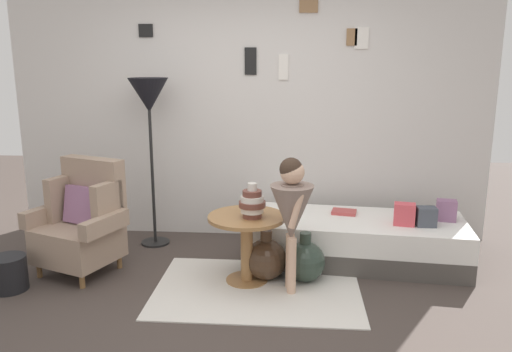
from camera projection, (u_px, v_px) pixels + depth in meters
ground_plane at (224, 325)px, 3.51m from camera, size 12.00×12.00×0.00m
gallery_wall at (249, 110)px, 5.12m from camera, size 4.80×0.12×2.60m
rug at (257, 289)px, 4.06m from camera, size 1.63×1.15×0.01m
armchair at (83, 222)px, 4.36m from camera, size 0.88×0.78×0.97m
daybed at (357, 240)px, 4.61m from camera, size 1.97×0.98×0.40m
pillow_head at (446, 210)px, 4.50m from camera, size 0.19×0.15×0.19m
pillow_mid at (426, 217)px, 4.35m from camera, size 0.17×0.12×0.17m
pillow_back at (404, 214)px, 4.38m from camera, size 0.20×0.15×0.19m
side_table at (247, 234)px, 4.13m from camera, size 0.63×0.63×0.57m
vase_striped at (252, 203)px, 4.02m from camera, size 0.21×0.21×0.28m
floor_lamp at (149, 102)px, 4.77m from camera, size 0.38×0.38×1.63m
person_child at (292, 208)px, 3.89m from camera, size 0.34×0.34×1.08m
book_on_daybed at (344, 212)px, 4.72m from camera, size 0.25×0.20×0.03m
demijohn_near at (266, 259)px, 4.23m from camera, size 0.34×0.34×0.43m
demijohn_far at (305, 261)px, 4.19m from camera, size 0.34×0.34×0.42m
magazine_basket at (9, 273)px, 4.03m from camera, size 0.28×0.28×0.28m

